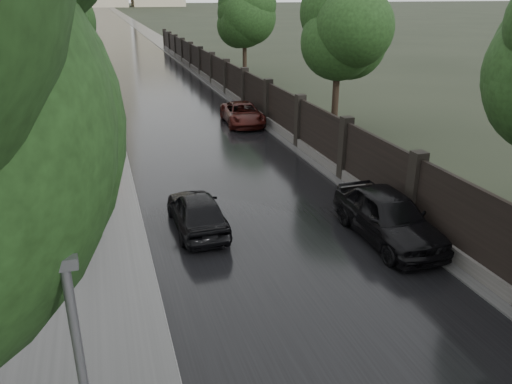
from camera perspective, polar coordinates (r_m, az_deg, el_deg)
name	(u,v)px	position (r m, az deg, el deg)	size (l,w,h in m)	color
road	(105,15)	(193.12, -16.84, 18.80)	(8.00, 420.00, 0.02)	black
sidewalk_left	(87,15)	(193.06, -18.71, 18.62)	(4.00, 420.00, 0.16)	#2D2D2D
verge_right	(121,15)	(193.34, -15.13, 18.98)	(3.00, 420.00, 0.08)	#2D2D2D
fence_right	(237,88)	(36.76, -2.18, 11.83)	(0.45, 75.72, 2.70)	#383533
tree_left_far	(37,32)	(33.14, -23.73, 16.38)	(4.25, 4.25, 7.39)	black
tree_right_b	(339,42)	(27.94, 9.43, 16.54)	(4.08, 4.08, 7.01)	black
tree_right_c	(244,23)	(44.74, -1.34, 18.71)	(4.08, 4.08, 7.01)	black
traffic_light	(112,93)	(28.37, -16.19, 10.85)	(0.16, 0.32, 4.00)	#59595E
hatchback_left	(197,211)	(16.63, -6.75, -2.18)	(1.58, 3.94, 1.34)	black
car_right_near	(388,216)	(16.37, 14.88, -2.68)	(1.91, 4.76, 1.62)	black
car_right_far	(243,114)	(30.28, -1.55, 8.94)	(2.12, 4.59, 1.28)	black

